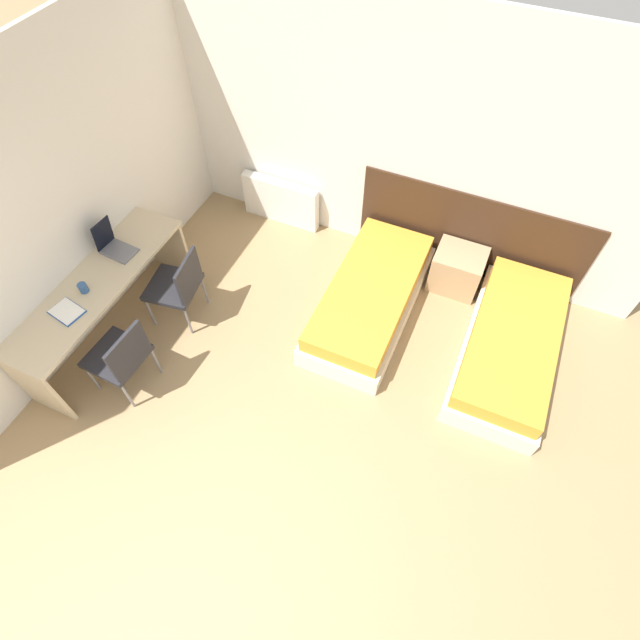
# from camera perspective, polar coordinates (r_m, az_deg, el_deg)

# --- Properties ---
(ground_plane) EXTENTS (20.00, 20.00, 0.00)m
(ground_plane) POSITION_cam_1_polar(r_m,az_deg,el_deg) (4.41, -12.15, -24.77)
(ground_plane) COLOR #9E7F56
(wall_back) EXTENTS (5.56, 0.05, 2.70)m
(wall_back) POSITION_cam_1_polar(r_m,az_deg,el_deg) (5.21, 8.19, 19.47)
(wall_back) COLOR silver
(wall_back) RESTS_ON ground_plane
(wall_left) EXTENTS (0.05, 4.76, 2.70)m
(wall_left) POSITION_cam_1_polar(r_m,az_deg,el_deg) (5.02, -26.40, 12.56)
(wall_left) COLOR silver
(wall_left) RESTS_ON ground_plane
(headboard_panel) EXTENTS (2.41, 0.03, 1.03)m
(headboard_panel) POSITION_cam_1_polar(r_m,az_deg,el_deg) (5.58, 16.66, 9.20)
(headboard_panel) COLOR #382316
(headboard_panel) RESTS_ON ground_plane
(bed_near_window) EXTENTS (0.85, 1.89, 0.42)m
(bed_near_window) POSITION_cam_1_polar(r_m,az_deg,el_deg) (5.21, 5.72, 2.53)
(bed_near_window) COLOR beige
(bed_near_window) RESTS_ON ground_plane
(bed_near_door) EXTENTS (0.85, 1.89, 0.42)m
(bed_near_door) POSITION_cam_1_polar(r_m,az_deg,el_deg) (5.18, 20.92, -2.76)
(bed_near_door) COLOR beige
(bed_near_door) RESTS_ON ground_plane
(nightstand) EXTENTS (0.52, 0.44, 0.48)m
(nightstand) POSITION_cam_1_polar(r_m,az_deg,el_deg) (5.59, 15.39, 5.58)
(nightstand) COLOR tan
(nightstand) RESTS_ON ground_plane
(radiator) EXTENTS (0.95, 0.12, 0.56)m
(radiator) POSITION_cam_1_polar(r_m,az_deg,el_deg) (6.14, -4.49, 13.36)
(radiator) COLOR silver
(radiator) RESTS_ON ground_plane
(desk) EXTENTS (0.56, 2.00, 0.77)m
(desk) POSITION_cam_1_polar(r_m,az_deg,el_deg) (5.14, -23.71, 2.78)
(desk) COLOR #C6B28E
(desk) RESTS_ON ground_plane
(chair_near_laptop) EXTENTS (0.54, 0.54, 0.87)m
(chair_near_laptop) POSITION_cam_1_polar(r_m,az_deg,el_deg) (5.12, -15.97, 3.94)
(chair_near_laptop) COLOR #232328
(chair_near_laptop) RESTS_ON ground_plane
(chair_near_notebook) EXTENTS (0.50, 0.50, 0.87)m
(chair_near_notebook) POSITION_cam_1_polar(r_m,az_deg,el_deg) (4.77, -21.85, -3.79)
(chair_near_notebook) COLOR #232328
(chair_near_notebook) RESTS_ON ground_plane
(laptop) EXTENTS (0.34, 0.24, 0.33)m
(laptop) POSITION_cam_1_polar(r_m,az_deg,el_deg) (5.19, -22.52, 7.91)
(laptop) COLOR slate
(laptop) RESTS_ON desk
(open_notebook) EXTENTS (0.31, 0.26, 0.02)m
(open_notebook) POSITION_cam_1_polar(r_m,az_deg,el_deg) (4.89, -26.97, 0.87)
(open_notebook) COLOR #1E4793
(open_notebook) RESTS_ON desk
(mug) EXTENTS (0.08, 0.08, 0.09)m
(mug) POSITION_cam_1_polar(r_m,az_deg,el_deg) (4.95, -25.45, 3.34)
(mug) COLOR #2D5184
(mug) RESTS_ON desk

